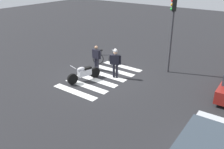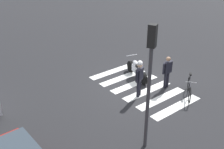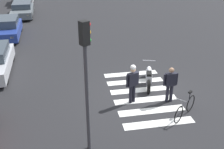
% 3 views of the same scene
% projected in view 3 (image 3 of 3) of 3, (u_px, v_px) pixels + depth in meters
% --- Properties ---
extents(ground_plane, '(60.00, 60.00, 0.00)m').
position_uv_depth(ground_plane, '(143.00, 95.00, 12.86)').
color(ground_plane, '#232326').
extents(police_motorcycle, '(2.08, 0.86, 1.03)m').
position_uv_depth(police_motorcycle, '(149.00, 77.00, 13.54)').
color(police_motorcycle, black).
rests_on(police_motorcycle, ground_plane).
extents(leaning_bicycle, '(1.19, 1.39, 1.02)m').
position_uv_depth(leaning_bicycle, '(185.00, 108.00, 11.13)').
color(leaning_bicycle, black).
rests_on(leaning_bicycle, ground_plane).
extents(officer_on_foot, '(0.22, 0.66, 1.62)m').
position_uv_depth(officer_on_foot, '(170.00, 83.00, 11.95)').
color(officer_on_foot, black).
rests_on(officer_on_foot, ground_plane).
extents(officer_by_motorcycle, '(0.38, 0.62, 1.79)m').
position_uv_depth(officer_by_motorcycle, '(133.00, 81.00, 11.83)').
color(officer_by_motorcycle, black).
rests_on(officer_by_motorcycle, ground_plane).
extents(crosswalk_stripes, '(4.95, 2.84, 0.01)m').
position_uv_depth(crosswalk_stripes, '(143.00, 95.00, 12.86)').
color(crosswalk_stripes, silver).
rests_on(crosswalk_stripes, ground_plane).
extents(car_blue_hatchback, '(4.18, 1.96, 1.39)m').
position_uv_depth(car_blue_hatchback, '(6.00, 28.00, 20.09)').
color(car_blue_hatchback, black).
rests_on(car_blue_hatchback, ground_plane).
extents(car_grey_coupe, '(4.41, 1.92, 1.26)m').
position_uv_depth(car_grey_coupe, '(22.00, 10.00, 25.60)').
color(car_grey_coupe, black).
rests_on(car_grey_coupe, ground_plane).
extents(traffic_light_pole, '(0.32, 0.36, 4.45)m').
position_uv_depth(traffic_light_pole, '(86.00, 70.00, 8.29)').
color(traffic_light_pole, '#38383D').
rests_on(traffic_light_pole, ground_plane).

